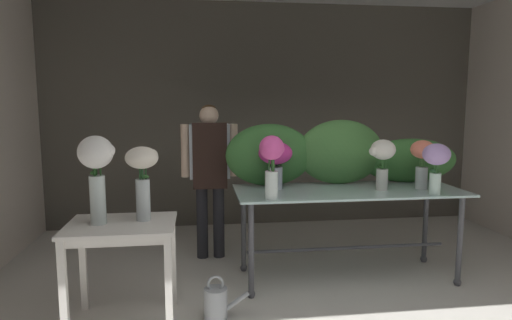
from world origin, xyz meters
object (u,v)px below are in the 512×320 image
Objects in this scene: vase_magenta_stock at (276,158)px; side_table_white at (122,236)px; vase_ivory_snapdragons at (383,157)px; watering_can at (216,302)px; vase_white_roses_tall at (97,167)px; vase_coral_peonies at (423,158)px; vase_fuchsia_tulips at (272,160)px; display_table_glass at (348,204)px; vase_lilac_ranunculus at (436,160)px; florist at (210,164)px; vase_cream_lisianthus_tall at (143,172)px.

side_table_white is at bearing -150.62° from vase_magenta_stock.
vase_ivory_snapdragons is 1.94m from watering_can.
vase_white_roses_tall reaches higher than watering_can.
vase_coral_peonies is 0.39m from vase_ivory_snapdragons.
vase_fuchsia_tulips reaches higher than side_table_white.
display_table_glass is 4.61× the size of vase_coral_peonies.
vase_fuchsia_tulips is at bearing 32.46° from watering_can.
side_table_white is 1.55m from vase_magenta_stock.
vase_magenta_stock reaches higher than watering_can.
watering_can is at bearing -170.98° from vase_lilac_ranunculus.
florist is 2.20m from vase_lilac_ranunculus.
vase_coral_peonies is 0.27m from vase_lilac_ranunculus.
florist is 1.63m from watering_can.
vase_magenta_stock is (1.28, 0.72, 0.47)m from side_table_white.
vase_magenta_stock is 1.61m from vase_white_roses_tall.
vase_white_roses_tall is (-2.79, -0.55, 0.05)m from vase_coral_peonies.
vase_ivory_snapdragons reaches higher than side_table_white.
display_table_glass is at bearing -10.28° from vase_magenta_stock.
vase_fuchsia_tulips is at bearing -157.48° from display_table_glass.
vase_lilac_ranunculus is at bearing -0.03° from vase_fuchsia_tulips.
florist reaches higher than vase_fuchsia_tulips.
vase_magenta_stock is 1.39m from watering_can.
vase_ivory_snapdragons is (0.29, -0.07, 0.44)m from display_table_glass.
side_table_white is (-1.95, -0.60, -0.05)m from display_table_glass.
vase_coral_peonies is at bearing -22.29° from florist.
vase_coral_peonies is 1.01× the size of vase_lilac_ranunculus.
vase_white_roses_tall is at bearing 178.26° from watering_can.
vase_white_roses_tall is (-1.44, -0.72, 0.05)m from vase_magenta_stock.
vase_cream_lisianthus_tall is (-0.53, -1.28, 0.13)m from florist.
display_table_glass is 0.96m from vase_fuchsia_tulips.
vase_white_roses_tall is at bearing -167.43° from vase_ivory_snapdragons.
side_table_white is 1.78× the size of vase_magenta_stock.
vase_cream_lisianthus_tall is at bearing -168.94° from vase_coral_peonies.
vase_cream_lisianthus_tall reaches higher than display_table_glass.
vase_ivory_snapdragons is 0.84× the size of vase_cream_lisianthus_tall.
watering_can is (-0.59, -0.75, -1.02)m from vase_magenta_stock.
display_table_glass is 0.53m from vase_ivory_snapdragons.
vase_coral_peonies is 2.27m from watering_can.
vase_magenta_stock is at bearing 29.38° from side_table_white.
vase_lilac_ranunculus reaches higher than vase_magenta_stock.
display_table_glass is 1.28× the size of florist.
watering_can is (-1.92, -0.30, -1.03)m from vase_lilac_ranunculus.
vase_white_roses_tall reaches higher than vase_ivory_snapdragons.
vase_cream_lisianthus_tall reaches higher than vase_ivory_snapdragons.
display_table_glass is at bearing -30.45° from florist.
vase_magenta_stock is at bearing 51.69° from watering_can.
vase_lilac_ranunculus is 0.70× the size of vase_white_roses_tall.
vase_fuchsia_tulips is (1.17, 0.28, 0.52)m from side_table_white.
vase_cream_lisianthus_tall is at bearing -149.53° from vase_magenta_stock.
watering_can is at bearing -9.43° from vase_cream_lisianthus_tall.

